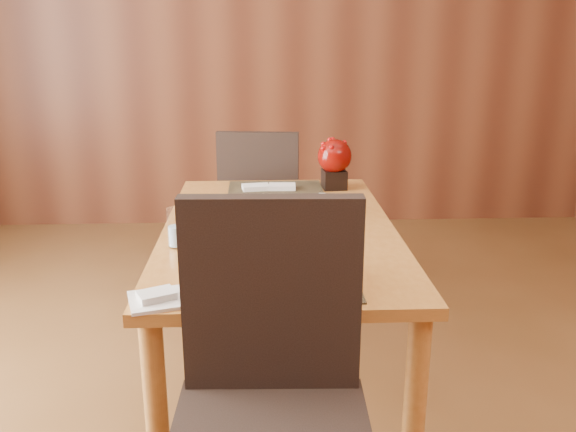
{
  "coord_description": "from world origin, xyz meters",
  "views": [
    {
      "loc": [
        -0.07,
        -1.67,
        1.5
      ],
      "look_at": [
        0.02,
        0.35,
        0.87
      ],
      "focal_mm": 38.0,
      "sensor_mm": 36.0,
      "label": 1
    }
  ],
  "objects_px": {
    "coffee_cup": "(210,228)",
    "sugar_caddy": "(321,206)",
    "bread_plate": "(157,300)",
    "berry_decor": "(334,161)",
    "creamer_jug": "(243,203)",
    "far_chair": "(261,204)",
    "near_chair": "(271,387)",
    "water_glass": "(176,228)",
    "dining_table": "(279,249)",
    "soup_setting": "(273,265)"
  },
  "relations": [
    {
      "from": "dining_table",
      "to": "berry_decor",
      "type": "xyz_separation_m",
      "value": [
        0.28,
        0.57,
        0.23
      ]
    },
    {
      "from": "creamer_jug",
      "to": "berry_decor",
      "type": "distance_m",
      "value": 0.55
    },
    {
      "from": "coffee_cup",
      "to": "sugar_caddy",
      "type": "height_order",
      "value": "coffee_cup"
    },
    {
      "from": "coffee_cup",
      "to": "dining_table",
      "type": "bearing_deg",
      "value": 27.55
    },
    {
      "from": "berry_decor",
      "to": "far_chair",
      "type": "xyz_separation_m",
      "value": [
        -0.36,
        0.44,
        -0.34
      ]
    },
    {
      "from": "coffee_cup",
      "to": "creamer_jug",
      "type": "height_order",
      "value": "coffee_cup"
    },
    {
      "from": "water_glass",
      "to": "coffee_cup",
      "type": "bearing_deg",
      "value": 34.97
    },
    {
      "from": "berry_decor",
      "to": "bread_plate",
      "type": "bearing_deg",
      "value": -117.75
    },
    {
      "from": "coffee_cup",
      "to": "bread_plate",
      "type": "bearing_deg",
      "value": -101.91
    },
    {
      "from": "dining_table",
      "to": "creamer_jug",
      "type": "relative_size",
      "value": 18.94
    },
    {
      "from": "dining_table",
      "to": "sugar_caddy",
      "type": "relative_size",
      "value": 13.57
    },
    {
      "from": "near_chair",
      "to": "far_chair",
      "type": "xyz_separation_m",
      "value": [
        -0.02,
        1.92,
        -0.06
      ]
    },
    {
      "from": "sugar_caddy",
      "to": "far_chair",
      "type": "bearing_deg",
      "value": 106.61
    },
    {
      "from": "water_glass",
      "to": "sugar_caddy",
      "type": "relative_size",
      "value": 1.29
    },
    {
      "from": "soup_setting",
      "to": "near_chair",
      "type": "distance_m",
      "value": 0.41
    },
    {
      "from": "dining_table",
      "to": "bread_plate",
      "type": "bearing_deg",
      "value": -119.01
    },
    {
      "from": "water_glass",
      "to": "far_chair",
      "type": "bearing_deg",
      "value": 76.35
    },
    {
      "from": "berry_decor",
      "to": "water_glass",
      "type": "bearing_deg",
      "value": -129.68
    },
    {
      "from": "dining_table",
      "to": "bread_plate",
      "type": "xyz_separation_m",
      "value": [
        -0.37,
        -0.67,
        0.1
      ]
    },
    {
      "from": "sugar_caddy",
      "to": "bread_plate",
      "type": "relative_size",
      "value": 0.72
    },
    {
      "from": "soup_setting",
      "to": "coffee_cup",
      "type": "xyz_separation_m",
      "value": [
        -0.22,
        0.41,
        -0.02
      ]
    },
    {
      "from": "water_glass",
      "to": "bread_plate",
      "type": "xyz_separation_m",
      "value": [
        0.0,
        -0.45,
        -0.07
      ]
    },
    {
      "from": "water_glass",
      "to": "berry_decor",
      "type": "relative_size",
      "value": 0.59
    },
    {
      "from": "soup_setting",
      "to": "sugar_caddy",
      "type": "bearing_deg",
      "value": 64.71
    },
    {
      "from": "sugar_caddy",
      "to": "berry_decor",
      "type": "relative_size",
      "value": 0.46
    },
    {
      "from": "sugar_caddy",
      "to": "coffee_cup",
      "type": "bearing_deg",
      "value": -145.51
    },
    {
      "from": "water_glass",
      "to": "far_chair",
      "type": "relative_size",
      "value": 0.15
    },
    {
      "from": "dining_table",
      "to": "sugar_caddy",
      "type": "height_order",
      "value": "sugar_caddy"
    },
    {
      "from": "bread_plate",
      "to": "berry_decor",
      "type": "bearing_deg",
      "value": 62.25
    },
    {
      "from": "berry_decor",
      "to": "bread_plate",
      "type": "relative_size",
      "value": 1.57
    },
    {
      "from": "creamer_jug",
      "to": "near_chair",
      "type": "xyz_separation_m",
      "value": [
        0.1,
        -1.15,
        -0.17
      ]
    },
    {
      "from": "creamer_jug",
      "to": "near_chair",
      "type": "bearing_deg",
      "value": -78.98
    },
    {
      "from": "soup_setting",
      "to": "sugar_caddy",
      "type": "distance_m",
      "value": 0.75
    },
    {
      "from": "sugar_caddy",
      "to": "far_chair",
      "type": "distance_m",
      "value": 0.92
    },
    {
      "from": "dining_table",
      "to": "water_glass",
      "type": "bearing_deg",
      "value": -150.07
    },
    {
      "from": "sugar_caddy",
      "to": "water_glass",
      "type": "bearing_deg",
      "value": -145.41
    },
    {
      "from": "sugar_caddy",
      "to": "bread_plate",
      "type": "xyz_separation_m",
      "value": [
        -0.55,
        -0.83,
        -0.03
      ]
    },
    {
      "from": "soup_setting",
      "to": "near_chair",
      "type": "xyz_separation_m",
      "value": [
        -0.01,
        -0.35,
        -0.2
      ]
    },
    {
      "from": "sugar_caddy",
      "to": "berry_decor",
      "type": "bearing_deg",
      "value": 75.92
    },
    {
      "from": "coffee_cup",
      "to": "sugar_caddy",
      "type": "bearing_deg",
      "value": 34.49
    },
    {
      "from": "dining_table",
      "to": "water_glass",
      "type": "distance_m",
      "value": 0.46
    },
    {
      "from": "berry_decor",
      "to": "soup_setting",
      "type": "bearing_deg",
      "value": -105.91
    },
    {
      "from": "creamer_jug",
      "to": "far_chair",
      "type": "relative_size",
      "value": 0.08
    },
    {
      "from": "berry_decor",
      "to": "near_chair",
      "type": "height_order",
      "value": "near_chair"
    },
    {
      "from": "coffee_cup",
      "to": "bread_plate",
      "type": "height_order",
      "value": "coffee_cup"
    },
    {
      "from": "sugar_caddy",
      "to": "berry_decor",
      "type": "xyz_separation_m",
      "value": [
        0.1,
        0.41,
        0.1
      ]
    },
    {
      "from": "near_chair",
      "to": "far_chair",
      "type": "height_order",
      "value": "near_chair"
    },
    {
      "from": "berry_decor",
      "to": "bread_plate",
      "type": "height_order",
      "value": "berry_decor"
    },
    {
      "from": "water_glass",
      "to": "soup_setting",
      "type": "bearing_deg",
      "value": -44.98
    },
    {
      "from": "near_chair",
      "to": "far_chair",
      "type": "distance_m",
      "value": 1.92
    }
  ]
}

